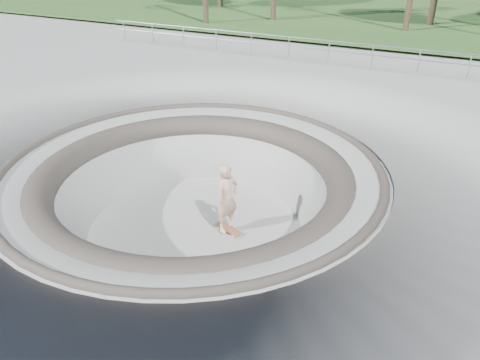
# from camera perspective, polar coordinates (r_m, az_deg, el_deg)

# --- Properties ---
(ground) EXTENTS (180.00, 180.00, 0.00)m
(ground) POSITION_cam_1_polar(r_m,az_deg,el_deg) (12.62, -5.80, 1.61)
(ground) COLOR #A5A5A0
(ground) RESTS_ON ground
(skate_bowl) EXTENTS (14.00, 14.00, 4.10)m
(skate_bowl) POSITION_cam_1_polar(r_m,az_deg,el_deg) (13.52, -5.43, -5.35)
(skate_bowl) COLOR #A5A5A0
(skate_bowl) RESTS_ON ground
(grass_strip) EXTENTS (180.00, 36.00, 0.12)m
(grass_strip) POSITION_cam_1_polar(r_m,az_deg,el_deg) (44.23, 19.69, 19.51)
(grass_strip) COLOR #294F1F
(grass_strip) RESTS_ON ground
(distant_hills) EXTENTS (103.20, 45.00, 28.60)m
(distant_hills) POSITION_cam_1_polar(r_m,az_deg,el_deg) (67.86, 25.12, 14.74)
(distant_hills) COLOR olive
(distant_hills) RESTS_ON ground
(safety_railing) EXTENTS (25.00, 0.06, 1.03)m
(safety_railing) POSITION_cam_1_polar(r_m,az_deg,el_deg) (22.87, 10.79, 15.17)
(safety_railing) COLOR #95979D
(safety_railing) RESTS_ON ground
(skateboard) EXTENTS (0.91, 0.46, 0.09)m
(skateboard) POSITION_cam_1_polar(r_m,az_deg,el_deg) (13.24, -1.50, -6.01)
(skateboard) COLOR #995F3D
(skateboard) RESTS_ON ground
(skater) EXTENTS (0.67, 0.83, 1.98)m
(skater) POSITION_cam_1_polar(r_m,az_deg,el_deg) (12.71, -1.55, -2.23)
(skater) COLOR #E6B195
(skater) RESTS_ON skateboard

